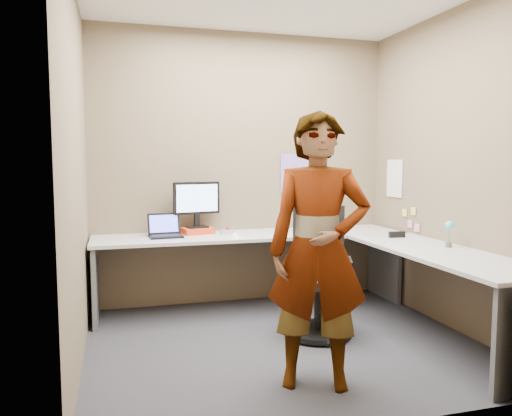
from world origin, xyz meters
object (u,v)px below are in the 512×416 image
object	(u,v)px
monitor	(197,201)
desk	(317,257)
office_chair	(318,283)
person	(318,251)

from	to	relation	value
monitor	desk	bearing A→B (deg)	-51.15
office_chair	desk	bearing A→B (deg)	91.40
desk	office_chair	world-z (taller)	office_chair
desk	person	world-z (taller)	person
office_chair	person	bearing A→B (deg)	-90.49
monitor	office_chair	distance (m)	1.45
person	desk	bearing A→B (deg)	88.46
desk	office_chair	distance (m)	0.31
office_chair	person	distance (m)	1.05
desk	office_chair	bearing A→B (deg)	-111.07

